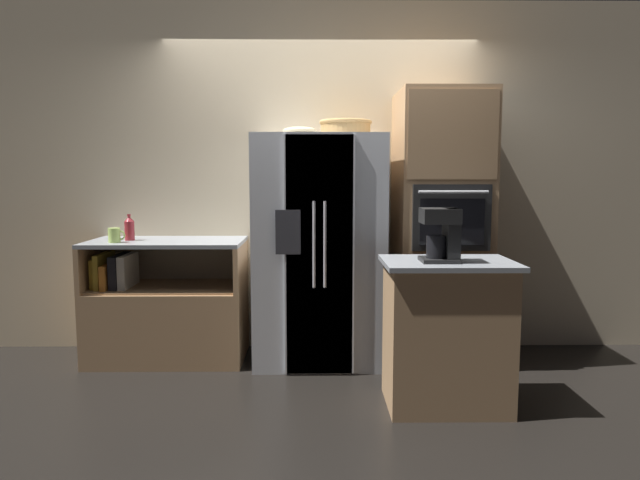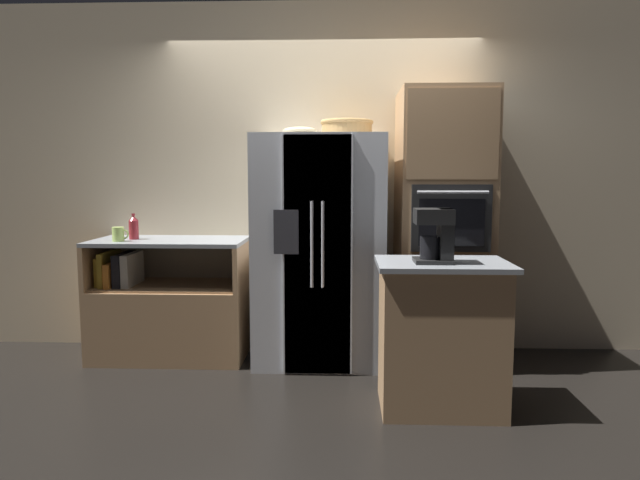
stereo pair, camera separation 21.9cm
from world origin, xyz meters
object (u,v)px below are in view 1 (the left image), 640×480
object	(u,v)px
refrigerator	(319,250)
fruit_bowl	(300,131)
mug	(115,235)
wicker_basket	(346,128)
coffee_maker	(443,233)
wall_oven	(440,228)
bottle_tall	(129,228)

from	to	relation	value
refrigerator	fruit_bowl	distance (m)	0.90
fruit_bowl	mug	xyz separation A→B (m)	(-1.37, -0.04, -0.77)
wicker_basket	refrigerator	bearing A→B (deg)	-154.66
wicker_basket	coffee_maker	distance (m)	1.36
refrigerator	fruit_bowl	size ratio (longest dim) A/B	6.96
mug	coffee_maker	size ratio (longest dim) A/B	0.39
wall_oven	fruit_bowl	size ratio (longest dim) A/B	8.28
fruit_bowl	bottle_tall	world-z (taller)	fruit_bowl
refrigerator	wicker_basket	world-z (taller)	wicker_basket
bottle_tall	mug	xyz separation A→B (m)	(-0.06, -0.14, -0.04)
wall_oven	fruit_bowl	world-z (taller)	wall_oven
fruit_bowl	coffee_maker	size ratio (longest dim) A/B	0.77
mug	coffee_maker	world-z (taller)	coffee_maker
refrigerator	bottle_tall	distance (m)	1.46
bottle_tall	mug	size ratio (longest dim) A/B	1.61
wicker_basket	fruit_bowl	distance (m)	0.38
mug	fruit_bowl	bearing A→B (deg)	1.68
wicker_basket	wall_oven	bearing A→B (deg)	-6.13
wall_oven	mug	distance (m)	2.44
fruit_bowl	bottle_tall	xyz separation A→B (m)	(-1.30, 0.10, -0.73)
wall_oven	wicker_basket	distance (m)	1.05
wicker_basket	mug	bearing A→B (deg)	-173.49
wall_oven	coffee_maker	xyz separation A→B (m)	(-0.19, -0.95, 0.06)
wicker_basket	fruit_bowl	size ratio (longest dim) A/B	1.62
wicker_basket	fruit_bowl	world-z (taller)	wicker_basket
refrigerator	coffee_maker	bearing A→B (deg)	-51.87
fruit_bowl	bottle_tall	size ratio (longest dim) A/B	1.23
wicker_basket	fruit_bowl	xyz separation A→B (m)	(-0.35, -0.16, -0.04)
coffee_maker	bottle_tall	bearing A→B (deg)	155.85
refrigerator	wall_oven	xyz separation A→B (m)	(0.93, 0.02, 0.17)
bottle_tall	mug	distance (m)	0.16
wicker_basket	bottle_tall	size ratio (longest dim) A/B	2.00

